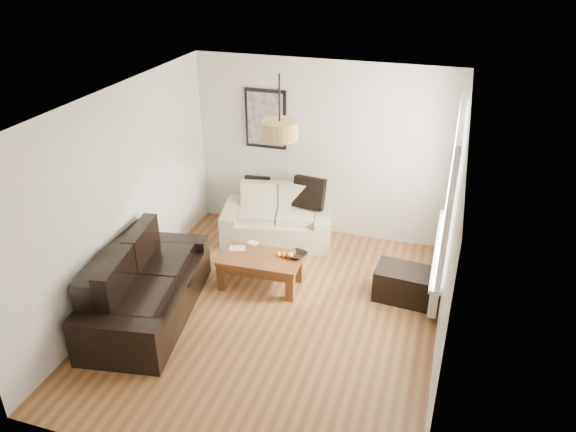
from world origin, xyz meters
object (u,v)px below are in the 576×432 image
(loveseat_cream, at_px, (277,215))
(ottoman, at_px, (404,284))
(coffee_table, at_px, (261,271))
(sofa_leather, at_px, (146,284))

(loveseat_cream, relative_size, ottoman, 2.20)
(coffee_table, bearing_deg, ottoman, 8.50)
(coffee_table, distance_m, ottoman, 1.83)
(coffee_table, relative_size, ottoman, 1.44)
(loveseat_cream, distance_m, sofa_leather, 2.38)
(sofa_leather, bearing_deg, loveseat_cream, -31.60)
(coffee_table, xyz_separation_m, ottoman, (1.81, 0.27, -0.01))
(loveseat_cream, xyz_separation_m, ottoman, (1.99, -0.95, -0.19))
(sofa_leather, distance_m, ottoman, 3.15)
(sofa_leather, bearing_deg, coffee_table, -56.94)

